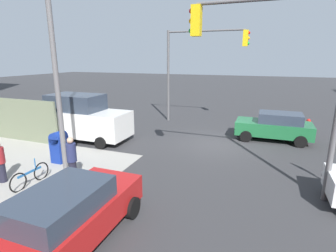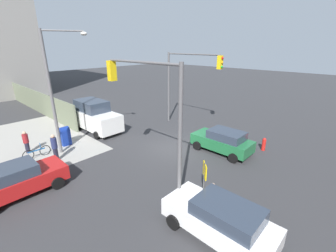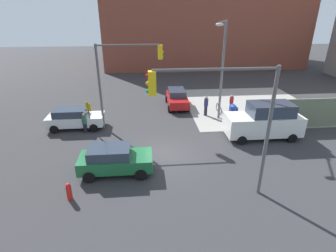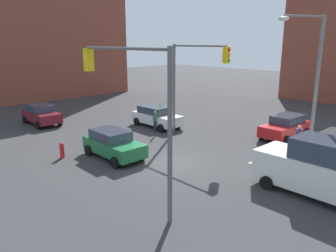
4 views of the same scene
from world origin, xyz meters
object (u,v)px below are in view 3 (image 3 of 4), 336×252
traffic_signal_nw_corner (124,70)px  hatchback_green (114,159)px  mailbox_blue (233,113)px  smokestack (309,14)px  sedan_red (177,98)px  bicycle_leaning_on_fence (219,109)px  traffic_signal_se_corner (224,109)px  van_white_delivery (264,121)px  pedestrian_waiting (85,123)px  fire_hydrant (69,191)px  street_lamp_corner (222,65)px  hatchback_white (75,118)px  pedestrian_crossing (231,103)px

traffic_signal_nw_corner → hatchback_green: traffic_signal_nw_corner is taller
mailbox_blue → smokestack: bearing=50.9°
sedan_red → bicycle_leaning_on_fence: bearing=-29.2°
traffic_signal_nw_corner → sedan_red: size_ratio=1.52×
smokestack → traffic_signal_se_corner: (-24.16, -34.50, -3.63)m
traffic_signal_nw_corner → traffic_signal_se_corner: same height
van_white_delivery → pedestrian_waiting: (-13.24, 2.00, -0.49)m
fire_hydrant → van_white_delivery: 13.83m
sedan_red → bicycle_leaning_on_fence: 4.22m
street_lamp_corner → mailbox_blue: (1.17, -0.47, -3.94)m
fire_hydrant → pedestrian_waiting: bearing=95.7°
mailbox_blue → bicycle_leaning_on_fence: (-0.60, 2.20, -0.42)m
traffic_signal_se_corner → pedestrian_waiting: 12.24m
hatchback_white → van_white_delivery: size_ratio=0.80×
sedan_red → hatchback_white: 9.80m
mailbox_blue → sedan_red: bearing=135.1°
van_white_delivery → bicycle_leaning_on_fence: bearing=108.8°
traffic_signal_se_corner → street_lamp_corner: (2.70, 9.97, 0.06)m
pedestrian_waiting → hatchback_white: bearing=-92.3°
traffic_signal_se_corner → mailbox_blue: traffic_signal_se_corner is taller
traffic_signal_nw_corner → pedestrian_waiting: traffic_signal_nw_corner is taller
mailbox_blue → van_white_delivery: size_ratio=0.26×
pedestrian_crossing → bicycle_leaning_on_fence: size_ratio=0.91×
smokestack → fire_hydrant: bearing=-132.6°
street_lamp_corner → sedan_red: bearing=129.3°
mailbox_blue → pedestrian_crossing: 2.47m
smokestack → pedestrian_waiting: (-32.29, -26.20, -7.48)m
traffic_signal_nw_corner → fire_hydrant: size_ratio=6.91×
smokestack → hatchback_green: smokestack is taller
traffic_signal_se_corner → hatchback_white: (-9.08, 9.21, -3.80)m
hatchback_white → bicycle_leaning_on_fence: (12.35, 2.48, -0.50)m
mailbox_blue → fire_hydrant: 14.50m
hatchback_green → van_white_delivery: (10.42, 3.76, 0.44)m
fire_hydrant → traffic_signal_se_corner: bearing=-2.3°
smokestack → hatchback_white: (-33.23, -25.29, -7.42)m
street_lamp_corner → sedan_red: 6.22m
traffic_signal_nw_corner → street_lamp_corner: (7.67, 0.97, 0.10)m
fire_hydrant → bicycle_leaning_on_fence: size_ratio=0.54×
hatchback_green → pedestrian_crossing: 13.54m
traffic_signal_se_corner → fire_hydrant: traffic_signal_se_corner is taller
traffic_signal_se_corner → mailbox_blue: size_ratio=4.55×
bicycle_leaning_on_fence → hatchback_white: bearing=-168.6°
smokestack → bicycle_leaning_on_fence: (-20.89, -22.80, -7.92)m
street_lamp_corner → fire_hydrant: street_lamp_corner is taller
van_white_delivery → pedestrian_crossing: size_ratio=3.39×
traffic_signal_nw_corner → fire_hydrant: traffic_signal_nw_corner is taller
sedan_red → hatchback_green: size_ratio=1.04×
fire_hydrant → van_white_delivery: bearing=25.8°
fire_hydrant → pedestrian_crossing: 16.55m
fire_hydrant → hatchback_green: hatchback_green is taller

